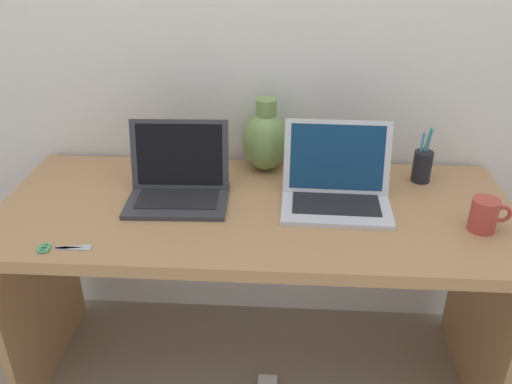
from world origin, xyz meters
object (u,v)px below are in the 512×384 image
coffee_mug (485,215)px  pen_cup (422,165)px  laptop_right (336,183)px  green_vase (266,139)px  laptop_left (179,179)px  scissors (55,248)px

coffee_mug → pen_cup: pen_cup is taller
laptop_right → green_vase: bearing=136.2°
laptop_right → coffee_mug: (0.42, -0.15, -0.01)m
laptop_left → pen_cup: laptop_left is taller
green_vase → laptop_left: bearing=-140.1°
green_vase → pen_cup: 0.54m
laptop_right → laptop_left: bearing=-179.9°
green_vase → pen_cup: bearing=-6.8°
coffee_mug → pen_cup: 0.33m
laptop_right → scissors: bearing=-157.8°
green_vase → pen_cup: (0.54, -0.06, -0.05)m
coffee_mug → green_vase: bearing=150.3°
green_vase → scissors: size_ratio=1.77×
laptop_right → pen_cup: (0.30, 0.16, -0.01)m
laptop_right → scissors: laptop_right is taller
laptop_right → scissors: (-0.79, -0.32, -0.06)m
laptop_right → green_vase: (-0.23, 0.22, 0.05)m
scissors → green_vase: bearing=44.4°
laptop_left → laptop_right: laptop_right is taller
pen_cup → laptop_right: bearing=-152.1°
green_vase → scissors: 0.79m
laptop_left → laptop_right: size_ratio=0.94×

